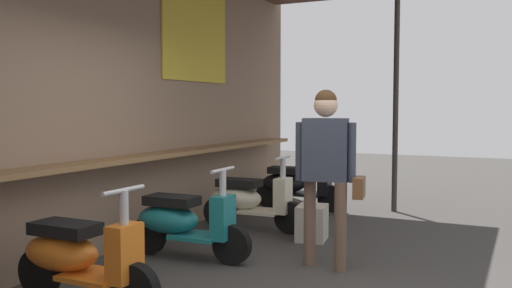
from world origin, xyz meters
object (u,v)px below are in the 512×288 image
scooter_teal (182,221)px  merchandise_crate (312,223)px  shopper_browsing (327,159)px  scooter_orange (77,256)px  scooter_cream (248,200)px  scooter_black (294,184)px

scooter_teal → merchandise_crate: size_ratio=3.37×
scooter_teal → merchandise_crate: (1.34, -0.94, -0.18)m
merchandise_crate → shopper_browsing: bearing=-152.6°
scooter_orange → scooter_cream: 3.00m
scooter_orange → scooter_teal: 1.49m
scooter_orange → scooter_teal: (1.49, -0.00, 0.00)m
scooter_cream → shopper_browsing: (-1.17, -1.46, 0.68)m
shopper_browsing → scooter_orange: bearing=131.5°
scooter_cream → merchandise_crate: (-0.17, -0.94, -0.18)m
scooter_teal → merchandise_crate: scooter_teal is taller
scooter_orange → scooter_teal: bearing=90.0°
scooter_black → scooter_teal: bearing=-94.2°
scooter_cream → scooter_black: size_ratio=1.00×
scooter_teal → scooter_black: same height
shopper_browsing → merchandise_crate: size_ratio=4.19×
scooter_black → merchandise_crate: bearing=-65.9°
scooter_teal → scooter_black: (3.08, -0.00, 0.00)m
scooter_teal → shopper_browsing: (0.33, -1.46, 0.68)m
scooter_teal → shopper_browsing: bearing=10.7°
scooter_cream → merchandise_crate: bearing=-13.3°
scooter_orange → merchandise_crate: size_ratio=3.36×
scooter_cream → merchandise_crate: scooter_cream is taller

